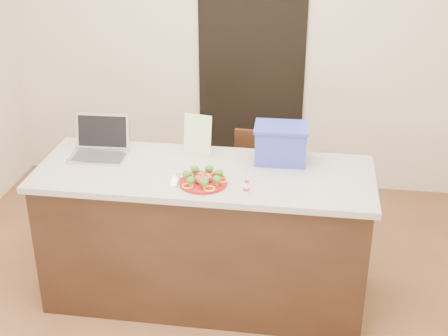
# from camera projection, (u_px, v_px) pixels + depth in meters

# --- Properties ---
(ground) EXTENTS (4.00, 4.00, 0.00)m
(ground) POSITION_uv_depth(u_px,v_px,m) (199.00, 318.00, 3.97)
(ground) COLOR brown
(ground) RESTS_ON ground
(room_shell) EXTENTS (4.00, 4.00, 4.00)m
(room_shell) POSITION_uv_depth(u_px,v_px,m) (194.00, 71.00, 3.27)
(room_shell) COLOR white
(room_shell) RESTS_ON ground
(doorway) EXTENTS (0.90, 0.02, 2.00)m
(doorway) POSITION_uv_depth(u_px,v_px,m) (251.00, 75.00, 5.29)
(doorway) COLOR black
(doorway) RESTS_ON ground
(island) EXTENTS (2.06, 0.76, 0.92)m
(island) POSITION_uv_depth(u_px,v_px,m) (205.00, 235.00, 3.99)
(island) COLOR black
(island) RESTS_ON ground
(plate) EXTENTS (0.28, 0.28, 0.02)m
(plate) POSITION_uv_depth(u_px,v_px,m) (203.00, 182.00, 3.63)
(plate) COLOR maroon
(plate) RESTS_ON island
(meatballs) EXTENTS (0.11, 0.11, 0.04)m
(meatballs) POSITION_uv_depth(u_px,v_px,m) (204.00, 178.00, 3.62)
(meatballs) COLOR brown
(meatballs) RESTS_ON plate
(broccoli) EXTENTS (0.24, 0.24, 0.04)m
(broccoli) POSITION_uv_depth(u_px,v_px,m) (203.00, 175.00, 3.61)
(broccoli) COLOR #204D14
(broccoli) RESTS_ON plate
(pepper_rings) EXTENTS (0.28, 0.27, 0.01)m
(pepper_rings) POSITION_uv_depth(u_px,v_px,m) (203.00, 180.00, 3.63)
(pepper_rings) COLOR orange
(pepper_rings) RESTS_ON plate
(napkin) EXTENTS (0.15, 0.15, 0.01)m
(napkin) POSITION_uv_depth(u_px,v_px,m) (183.00, 181.00, 3.66)
(napkin) COLOR white
(napkin) RESTS_ON island
(fork) EXTENTS (0.04, 0.17, 0.00)m
(fork) POSITION_uv_depth(u_px,v_px,m) (180.00, 179.00, 3.67)
(fork) COLOR #B0B1B4
(fork) RESTS_ON napkin
(knife) EXTENTS (0.02, 0.20, 0.01)m
(knife) POSITION_uv_depth(u_px,v_px,m) (187.00, 182.00, 3.64)
(knife) COLOR silver
(knife) RESTS_ON napkin
(yogurt_bottle) EXTENTS (0.04, 0.04, 0.08)m
(yogurt_bottle) POSITION_uv_depth(u_px,v_px,m) (247.00, 188.00, 3.52)
(yogurt_bottle) COLOR silver
(yogurt_bottle) RESTS_ON island
(laptop) EXTENTS (0.36, 0.29, 0.25)m
(laptop) POSITION_uv_depth(u_px,v_px,m) (100.00, 144.00, 3.99)
(laptop) COLOR #B9B9BE
(laptop) RESTS_ON island
(leaflet) EXTENTS (0.19, 0.08, 0.26)m
(leaflet) POSITION_uv_depth(u_px,v_px,m) (198.00, 135.00, 3.97)
(leaflet) COLOR white
(leaflet) RESTS_ON island
(blue_box) EXTENTS (0.34, 0.25, 0.24)m
(blue_box) POSITION_uv_depth(u_px,v_px,m) (281.00, 143.00, 3.87)
(blue_box) COLOR #2C359F
(blue_box) RESTS_ON island
(chair) EXTENTS (0.40, 0.40, 0.87)m
(chair) POSITION_uv_depth(u_px,v_px,m) (258.00, 183.00, 4.59)
(chair) COLOR #381E10
(chair) RESTS_ON ground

